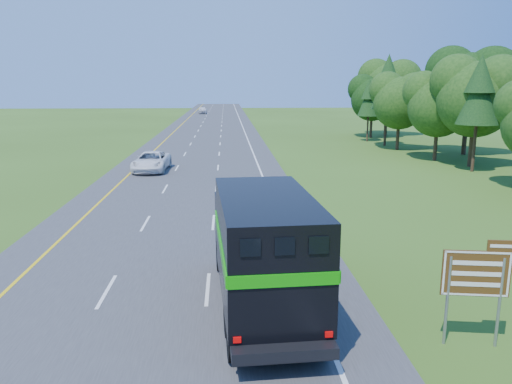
# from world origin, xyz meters

# --- Properties ---
(road) EXTENTS (15.00, 260.00, 0.04)m
(road) POSITION_xyz_m (0.00, 50.00, 0.02)
(road) COLOR #38383A
(road) RESTS_ON ground
(lane_markings) EXTENTS (11.15, 260.00, 0.01)m
(lane_markings) POSITION_xyz_m (0.00, 50.00, 0.04)
(lane_markings) COLOR yellow
(lane_markings) RESTS_ON road
(horse_truck) EXTENTS (3.34, 9.21, 4.01)m
(horse_truck) POSITION_xyz_m (3.73, 9.31, 2.18)
(horse_truck) COLOR black
(horse_truck) RESTS_ON road
(white_suv) EXTENTS (2.96, 6.01, 1.64)m
(white_suv) POSITION_xyz_m (-3.85, 36.69, 0.86)
(white_suv) COLOR white
(white_suv) RESTS_ON road
(far_car) EXTENTS (2.32, 5.20, 1.74)m
(far_car) POSITION_xyz_m (-3.16, 120.07, 0.91)
(far_car) COLOR silver
(far_car) RESTS_ON road
(exit_sign) EXTENTS (1.87, 0.35, 3.20)m
(exit_sign) POSITION_xyz_m (9.58, 6.57, 2.08)
(exit_sign) COLOR gray
(exit_sign) RESTS_ON ground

